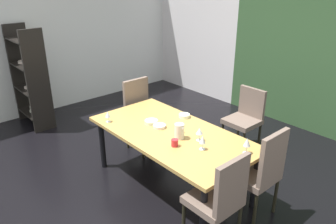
% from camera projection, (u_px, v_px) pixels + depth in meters
% --- Properties ---
extents(ground_plane, '(6.01, 6.04, 0.02)m').
position_uv_depth(ground_plane, '(137.00, 176.00, 4.30)').
color(ground_plane, black).
extents(back_panel_interior, '(2.22, 0.10, 2.63)m').
position_uv_depth(back_panel_interior, '(195.00, 31.00, 6.89)').
color(back_panel_interior, silver).
rests_on(back_panel_interior, ground_plane).
extents(left_interior_panel, '(0.10, 6.04, 2.63)m').
position_uv_depth(left_interior_panel, '(36.00, 41.00, 5.81)').
color(left_interior_panel, silver).
rests_on(left_interior_panel, ground_plane).
extents(dining_table, '(2.03, 1.03, 0.73)m').
position_uv_depth(dining_table, '(172.00, 137.00, 3.84)').
color(dining_table, '#B78C47').
rests_on(dining_table, ground_plane).
extents(chair_right_far, '(0.44, 0.44, 1.04)m').
position_uv_depth(chair_right_far, '(261.00, 170.00, 3.37)').
color(chair_right_far, '#705D52').
rests_on(chair_right_far, ground_plane).
extents(chair_right_near, '(0.44, 0.44, 1.00)m').
position_uv_depth(chair_right_near, '(220.00, 197.00, 2.99)').
color(chair_right_near, '#705D52').
rests_on(chair_right_near, ground_plane).
extents(chair_head_far, '(0.44, 0.45, 0.93)m').
position_uv_depth(chair_head_far, '(246.00, 116.00, 4.73)').
color(chair_head_far, '#705D52').
rests_on(chair_head_far, ground_plane).
extents(chair_left_far, '(0.44, 0.44, 1.04)m').
position_uv_depth(chair_left_far, '(141.00, 112.00, 4.78)').
color(chair_left_far, '#705D52').
rests_on(chair_left_far, ground_plane).
extents(display_shelf, '(0.78, 0.36, 1.68)m').
position_uv_depth(display_shelf, '(30.00, 77.00, 5.44)').
color(display_shelf, black).
rests_on(display_shelf, ground_plane).
extents(wine_glass_south, '(0.07, 0.07, 0.17)m').
position_uv_depth(wine_glass_south, '(247.00, 143.00, 3.32)').
color(wine_glass_south, silver).
rests_on(wine_glass_south, dining_table).
extents(wine_glass_corner, '(0.06, 0.06, 0.14)m').
position_uv_depth(wine_glass_corner, '(108.00, 115.00, 4.04)').
color(wine_glass_corner, silver).
rests_on(wine_glass_corner, dining_table).
extents(wine_glass_north, '(0.07, 0.07, 0.16)m').
position_uv_depth(wine_glass_north, '(203.00, 140.00, 3.40)').
color(wine_glass_north, silver).
rests_on(wine_glass_north, dining_table).
extents(wine_glass_center, '(0.08, 0.08, 0.15)m').
position_uv_depth(wine_glass_center, '(199.00, 131.00, 3.58)').
color(wine_glass_center, silver).
rests_on(wine_glass_center, dining_table).
extents(serving_bowl_left, '(0.15, 0.15, 0.04)m').
position_uv_depth(serving_bowl_left, '(159.00, 126.00, 3.92)').
color(serving_bowl_left, silver).
rests_on(serving_bowl_left, dining_table).
extents(serving_bowl_west, '(0.16, 0.16, 0.04)m').
position_uv_depth(serving_bowl_west, '(151.00, 122.00, 4.02)').
color(serving_bowl_west, beige).
rests_on(serving_bowl_west, dining_table).
extents(serving_bowl_near_window, '(0.14, 0.14, 0.04)m').
position_uv_depth(serving_bowl_near_window, '(184.00, 116.00, 4.19)').
color(serving_bowl_near_window, white).
rests_on(serving_bowl_near_window, dining_table).
extents(cup_rear, '(0.08, 0.08, 0.08)m').
position_uv_depth(cup_rear, '(175.00, 143.00, 3.49)').
color(cup_rear, red).
rests_on(cup_rear, dining_table).
extents(cup_right, '(0.07, 0.07, 0.08)m').
position_uv_depth(cup_right, '(179.00, 129.00, 3.79)').
color(cup_right, '#ECECCD').
rests_on(cup_right, dining_table).
extents(pitcher_near_shelf, '(0.12, 0.11, 0.18)m').
position_uv_depth(pitcher_near_shelf, '(179.00, 131.00, 3.64)').
color(pitcher_near_shelf, silver).
rests_on(pitcher_near_shelf, dining_table).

